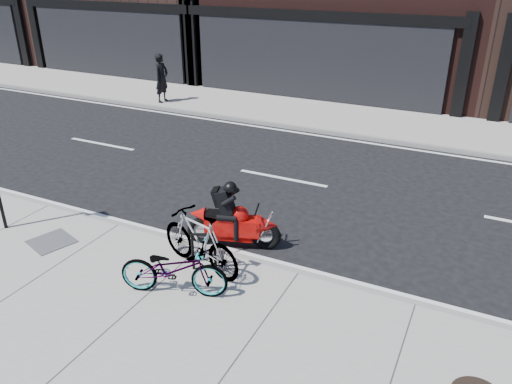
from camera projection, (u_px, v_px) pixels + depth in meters
The scene contains 9 objects.
ground at pixel (248, 210), 11.20m from camera, with size 120.00×120.00×0.00m, color black.
sidewalk_near at pixel (89, 350), 7.10m from camera, with size 60.00×6.00×0.13m, color gray.
sidewalk_far at pixel (347, 118), 17.48m from camera, with size 60.00×3.50×0.13m, color gray.
bike_rack at pixel (204, 248), 8.66m from camera, with size 0.40×0.21×0.73m.
bicycle_front at pixel (174, 269), 8.01m from camera, with size 0.62×1.78×0.93m, color gray.
bicycle_rear at pixel (200, 241), 8.64m from camera, with size 0.52×1.83×1.10m, color gray.
motorcycle at pixel (237, 221), 9.55m from camera, with size 1.80×0.78×1.38m.
pedestrian at pixel (162, 78), 18.88m from camera, with size 0.66×0.44×1.82m, color black.
utility_grate at pixel (52, 241), 9.69m from camera, with size 0.75×0.75×0.01m, color #4A4A4C.
Camera 1 is at (4.54, -8.88, 5.11)m, focal length 35.00 mm.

